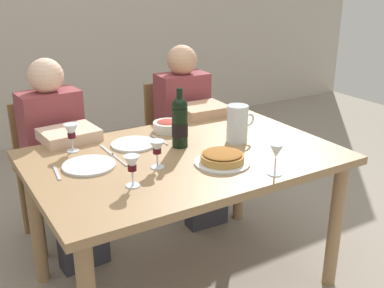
% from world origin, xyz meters
% --- Properties ---
extents(ground_plane, '(8.00, 8.00, 0.00)m').
position_xyz_m(ground_plane, '(0.00, 0.00, 0.00)').
color(ground_plane, gray).
extents(dining_table, '(1.50, 1.00, 0.76)m').
position_xyz_m(dining_table, '(0.00, 0.00, 0.67)').
color(dining_table, '#9E7A51').
rests_on(dining_table, ground).
extents(wine_bottle, '(0.08, 0.08, 0.31)m').
position_xyz_m(wine_bottle, '(0.03, 0.10, 0.89)').
color(wine_bottle, black).
rests_on(wine_bottle, dining_table).
extents(water_pitcher, '(0.17, 0.11, 0.20)m').
position_xyz_m(water_pitcher, '(0.33, 0.01, 0.85)').
color(water_pitcher, silver).
rests_on(water_pitcher, dining_table).
extents(baked_tart, '(0.27, 0.27, 0.06)m').
position_xyz_m(baked_tart, '(0.09, -0.20, 0.79)').
color(baked_tart, silver).
rests_on(baked_tart, dining_table).
extents(salad_bowl, '(0.17, 0.17, 0.06)m').
position_xyz_m(salad_bowl, '(0.10, 0.35, 0.79)').
color(salad_bowl, silver).
rests_on(salad_bowl, dining_table).
extents(wine_glass_left_diner, '(0.07, 0.07, 0.14)m').
position_xyz_m(wine_glass_left_diner, '(-0.37, -0.21, 0.86)').
color(wine_glass_left_diner, silver).
rests_on(wine_glass_left_diner, dining_table).
extents(wine_glass_right_diner, '(0.06, 0.06, 0.14)m').
position_xyz_m(wine_glass_right_diner, '(0.22, -0.42, 0.86)').
color(wine_glass_right_diner, silver).
rests_on(wine_glass_right_diner, dining_table).
extents(wine_glass_centre, '(0.07, 0.07, 0.14)m').
position_xyz_m(wine_glass_centre, '(-0.46, 0.32, 0.86)').
color(wine_glass_centre, silver).
rests_on(wine_glass_centre, dining_table).
extents(wine_glass_spare, '(0.07, 0.07, 0.13)m').
position_xyz_m(wine_glass_spare, '(-0.19, -0.08, 0.85)').
color(wine_glass_spare, silver).
rests_on(wine_glass_spare, dining_table).
extents(dinner_plate_left_setting, '(0.25, 0.25, 0.01)m').
position_xyz_m(dinner_plate_left_setting, '(-0.46, 0.09, 0.77)').
color(dinner_plate_left_setting, silver).
rests_on(dinner_plate_left_setting, dining_table).
extents(dinner_plate_right_setting, '(0.24, 0.24, 0.01)m').
position_xyz_m(dinner_plate_right_setting, '(-0.17, 0.24, 0.77)').
color(dinner_plate_right_setting, silver).
rests_on(dinner_plate_right_setting, dining_table).
extents(fork_left_setting, '(0.03, 0.16, 0.00)m').
position_xyz_m(fork_left_setting, '(-0.61, 0.09, 0.76)').
color(fork_left_setting, silver).
rests_on(fork_left_setting, dining_table).
extents(knife_left_setting, '(0.01, 0.18, 0.00)m').
position_xyz_m(knife_left_setting, '(-0.31, 0.09, 0.76)').
color(knife_left_setting, silver).
rests_on(knife_left_setting, dining_table).
extents(knife_right_setting, '(0.01, 0.18, 0.00)m').
position_xyz_m(knife_right_setting, '(-0.02, 0.24, 0.76)').
color(knife_right_setting, silver).
rests_on(knife_right_setting, dining_table).
extents(spoon_right_setting, '(0.02, 0.16, 0.00)m').
position_xyz_m(spoon_right_setting, '(-0.32, 0.24, 0.76)').
color(spoon_right_setting, silver).
rests_on(spoon_right_setting, dining_table).
extents(chair_left, '(0.43, 0.43, 0.87)m').
position_xyz_m(chair_left, '(-0.46, 0.89, 0.50)').
color(chair_left, olive).
rests_on(chair_left, ground).
extents(diner_left, '(0.36, 0.52, 1.16)m').
position_xyz_m(diner_left, '(-0.44, 0.66, 0.62)').
color(diner_left, '#8E3D42').
rests_on(diner_left, ground).
extents(chair_right, '(0.42, 0.42, 0.87)m').
position_xyz_m(chair_right, '(0.45, 0.92, 0.50)').
color(chair_right, olive).
rests_on(chair_right, ground).
extents(diner_right, '(0.35, 0.51, 1.16)m').
position_xyz_m(diner_right, '(0.45, 0.68, 0.62)').
color(diner_right, '#8E3D42').
rests_on(diner_right, ground).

